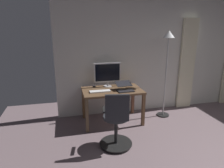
{
  "coord_description": "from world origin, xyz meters",
  "views": [
    {
      "loc": [
        2.59,
        1.24,
        1.99
      ],
      "look_at": [
        1.8,
        -2.03,
        1.03
      ],
      "focal_mm": 32.23,
      "sensor_mm": 36.0,
      "label": 1
    }
  ],
  "objects_px": {
    "computer_monitor": "(107,73)",
    "computer_mouse": "(94,86)",
    "office_chair": "(116,122)",
    "computer_keyboard": "(100,91)",
    "laptop": "(125,88)",
    "desk": "(112,94)",
    "floor_lamp": "(167,53)",
    "mug_tea": "(126,83)"
  },
  "relations": [
    {
      "from": "computer_mouse",
      "to": "floor_lamp",
      "type": "distance_m",
      "value": 1.72
    },
    {
      "from": "floor_lamp",
      "to": "computer_monitor",
      "type": "bearing_deg",
      "value": -9.86
    },
    {
      "from": "computer_monitor",
      "to": "floor_lamp",
      "type": "xyz_separation_m",
      "value": [
        -1.27,
        0.22,
        0.42
      ]
    },
    {
      "from": "office_chair",
      "to": "floor_lamp",
      "type": "bearing_deg",
      "value": 46.03
    },
    {
      "from": "computer_keyboard",
      "to": "laptop",
      "type": "height_order",
      "value": "laptop"
    },
    {
      "from": "computer_monitor",
      "to": "laptop",
      "type": "height_order",
      "value": "computer_monitor"
    },
    {
      "from": "office_chair",
      "to": "laptop",
      "type": "relative_size",
      "value": 2.82
    },
    {
      "from": "office_chair",
      "to": "desk",
      "type": "bearing_deg",
      "value": 90.88
    },
    {
      "from": "computer_monitor",
      "to": "mug_tea",
      "type": "relative_size",
      "value": 4.47
    },
    {
      "from": "computer_mouse",
      "to": "mug_tea",
      "type": "height_order",
      "value": "mug_tea"
    },
    {
      "from": "computer_monitor",
      "to": "computer_mouse",
      "type": "bearing_deg",
      "value": -5.51
    },
    {
      "from": "office_chair",
      "to": "computer_mouse",
      "type": "xyz_separation_m",
      "value": [
        0.17,
        -1.23,
        0.27
      ]
    },
    {
      "from": "computer_keyboard",
      "to": "mug_tea",
      "type": "xyz_separation_m",
      "value": [
        -0.63,
        -0.3,
        0.04
      ]
    },
    {
      "from": "office_chair",
      "to": "floor_lamp",
      "type": "xyz_separation_m",
      "value": [
        -1.38,
        -0.99,
        0.97
      ]
    },
    {
      "from": "office_chair",
      "to": "computer_keyboard",
      "type": "relative_size",
      "value": 2.38
    },
    {
      "from": "computer_keyboard",
      "to": "laptop",
      "type": "distance_m",
      "value": 0.51
    },
    {
      "from": "desk",
      "to": "floor_lamp",
      "type": "bearing_deg",
      "value": -178.81
    },
    {
      "from": "desk",
      "to": "mug_tea",
      "type": "relative_size",
      "value": 9.54
    },
    {
      "from": "desk",
      "to": "computer_keyboard",
      "type": "height_order",
      "value": "computer_keyboard"
    },
    {
      "from": "desk",
      "to": "mug_tea",
      "type": "distance_m",
      "value": 0.44
    },
    {
      "from": "floor_lamp",
      "to": "desk",
      "type": "bearing_deg",
      "value": 1.19
    },
    {
      "from": "desk",
      "to": "computer_mouse",
      "type": "relative_size",
      "value": 12.32
    },
    {
      "from": "computer_mouse",
      "to": "mug_tea",
      "type": "distance_m",
      "value": 0.69
    },
    {
      "from": "mug_tea",
      "to": "floor_lamp",
      "type": "bearing_deg",
      "value": 167.98
    },
    {
      "from": "office_chair",
      "to": "computer_monitor",
      "type": "height_order",
      "value": "computer_monitor"
    },
    {
      "from": "laptop",
      "to": "floor_lamp",
      "type": "relative_size",
      "value": 0.19
    },
    {
      "from": "mug_tea",
      "to": "computer_mouse",
      "type": "bearing_deg",
      "value": -5.29
    },
    {
      "from": "desk",
      "to": "computer_mouse",
      "type": "height_order",
      "value": "computer_mouse"
    },
    {
      "from": "office_chair",
      "to": "computer_mouse",
      "type": "distance_m",
      "value": 1.28
    },
    {
      "from": "computer_monitor",
      "to": "computer_mouse",
      "type": "height_order",
      "value": "computer_monitor"
    },
    {
      "from": "desk",
      "to": "laptop",
      "type": "bearing_deg",
      "value": 152.84
    },
    {
      "from": "mug_tea",
      "to": "floor_lamp",
      "type": "relative_size",
      "value": 0.07
    },
    {
      "from": "desk",
      "to": "laptop",
      "type": "xyz_separation_m",
      "value": [
        -0.23,
        0.12,
        0.15
      ]
    },
    {
      "from": "laptop",
      "to": "computer_monitor",
      "type": "bearing_deg",
      "value": -55.9
    },
    {
      "from": "computer_keyboard",
      "to": "floor_lamp",
      "type": "distance_m",
      "value": 1.65
    },
    {
      "from": "laptop",
      "to": "mug_tea",
      "type": "distance_m",
      "value": 0.35
    },
    {
      "from": "computer_keyboard",
      "to": "laptop",
      "type": "xyz_separation_m",
      "value": [
        -0.51,
        0.03,
        0.04
      ]
    },
    {
      "from": "desk",
      "to": "computer_keyboard",
      "type": "distance_m",
      "value": 0.31
    },
    {
      "from": "computer_monitor",
      "to": "floor_lamp",
      "type": "bearing_deg",
      "value": 170.14
    },
    {
      "from": "desk",
      "to": "office_chair",
      "type": "height_order",
      "value": "office_chair"
    },
    {
      "from": "floor_lamp",
      "to": "computer_mouse",
      "type": "bearing_deg",
      "value": -9.06
    },
    {
      "from": "desk",
      "to": "office_chair",
      "type": "distance_m",
      "value": 0.99
    }
  ]
}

